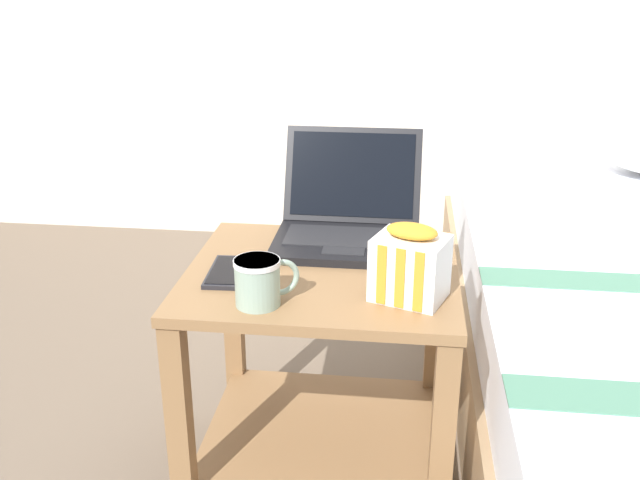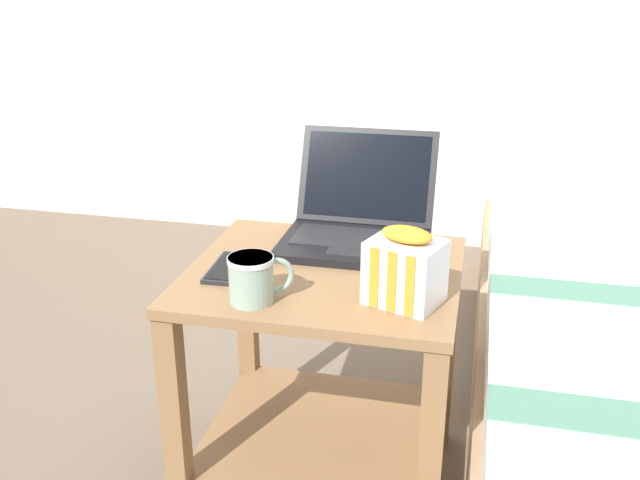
{
  "view_description": "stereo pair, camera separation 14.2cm",
  "coord_description": "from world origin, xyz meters",
  "px_view_note": "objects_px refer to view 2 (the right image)",
  "views": [
    {
      "loc": [
        0.16,
        -1.35,
        1.14
      ],
      "look_at": [
        0.0,
        -0.04,
        0.63
      ],
      "focal_mm": 40.0,
      "sensor_mm": 36.0,
      "label": 1
    },
    {
      "loc": [
        0.3,
        -1.32,
        1.14
      ],
      "look_at": [
        0.0,
        -0.04,
        0.63
      ],
      "focal_mm": 40.0,
      "sensor_mm": 36.0,
      "label": 2
    }
  ],
  "objects_px": {
    "snack_bag": "(405,269)",
    "cell_phone": "(231,268)",
    "laptop": "(358,221)",
    "mug_front_left": "(253,277)"
  },
  "relations": [
    {
      "from": "mug_front_left",
      "to": "snack_bag",
      "type": "xyz_separation_m",
      "value": [
        0.28,
        0.06,
        0.02
      ]
    },
    {
      "from": "snack_bag",
      "to": "cell_phone",
      "type": "distance_m",
      "value": 0.38
    },
    {
      "from": "laptop",
      "to": "cell_phone",
      "type": "height_order",
      "value": "laptop"
    },
    {
      "from": "laptop",
      "to": "snack_bag",
      "type": "distance_m",
      "value": 0.33
    },
    {
      "from": "laptop",
      "to": "snack_bag",
      "type": "xyz_separation_m",
      "value": [
        0.14,
        -0.29,
        0.02
      ]
    },
    {
      "from": "laptop",
      "to": "snack_bag",
      "type": "relative_size",
      "value": 2.09
    },
    {
      "from": "laptop",
      "to": "snack_bag",
      "type": "bearing_deg",
      "value": -64.37
    },
    {
      "from": "mug_front_left",
      "to": "cell_phone",
      "type": "xyz_separation_m",
      "value": [
        -0.09,
        0.13,
        -0.05
      ]
    },
    {
      "from": "laptop",
      "to": "mug_front_left",
      "type": "relative_size",
      "value": 2.81
    },
    {
      "from": "laptop",
      "to": "cell_phone",
      "type": "xyz_separation_m",
      "value": [
        -0.23,
        -0.23,
        -0.04
      ]
    }
  ]
}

